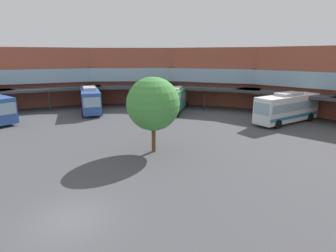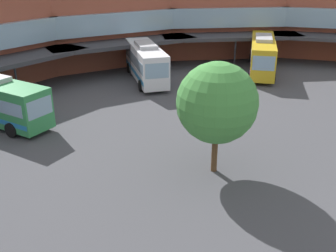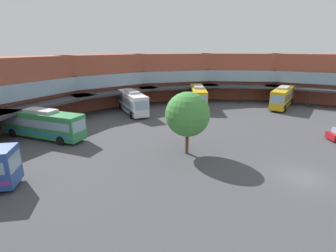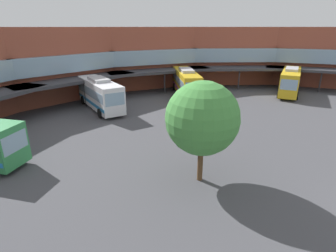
% 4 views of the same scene
% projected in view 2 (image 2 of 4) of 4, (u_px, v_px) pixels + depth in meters
% --- Properties ---
extents(station_building, '(83.59, 49.64, 9.73)m').
position_uv_depth(station_building, '(93.00, 66.00, 28.48)').
color(station_building, '#9E4C38').
rests_on(station_building, ground).
extents(bus_2, '(11.38, 7.45, 3.99)m').
position_uv_depth(bus_2, '(262.00, 54.00, 44.45)').
color(bus_2, gold).
rests_on(bus_2, ground).
extents(bus_4, '(8.06, 9.59, 3.93)m').
position_uv_depth(bus_4, '(146.00, 62.00, 41.30)').
color(bus_4, white).
rests_on(bus_4, ground).
extents(plaza_tree, '(4.71, 4.71, 6.75)m').
position_uv_depth(plaza_tree, '(217.00, 103.00, 22.75)').
color(plaza_tree, brown).
rests_on(plaza_tree, ground).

